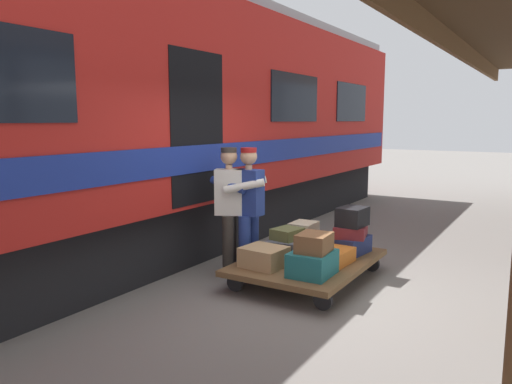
% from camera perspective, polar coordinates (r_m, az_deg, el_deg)
% --- Properties ---
extents(ground_plane, '(60.00, 60.00, 0.00)m').
position_cam_1_polar(ground_plane, '(5.98, 8.35, -11.89)').
color(ground_plane, slate).
extents(train_car, '(3.02, 16.03, 4.00)m').
position_cam_1_polar(train_car, '(7.60, -15.74, 8.04)').
color(train_car, '#B21E19').
rests_on(train_car, ground_plane).
extents(luggage_cart, '(1.44, 2.05, 0.28)m').
position_cam_1_polar(luggage_cart, '(6.44, 6.02, -8.08)').
color(luggage_cart, brown).
rests_on(luggage_cart, ground_plane).
extents(suitcase_tan_vintage, '(0.53, 0.48, 0.24)m').
position_cam_1_polar(suitcase_tan_vintage, '(6.06, 0.93, -7.50)').
color(suitcase_tan_vintage, tan).
rests_on(suitcase_tan_vintage, luggage_cart).
extents(suitcase_navy_fabric, '(0.51, 0.61, 0.23)m').
position_cam_1_polar(suitcase_navy_fabric, '(6.78, 10.59, -5.97)').
color(suitcase_navy_fabric, navy).
rests_on(suitcase_navy_fabric, luggage_cart).
extents(suitcase_slate_roller, '(0.47, 0.61, 0.23)m').
position_cam_1_polar(suitcase_slate_roller, '(6.54, 3.46, -6.37)').
color(suitcase_slate_roller, '#4C515B').
rests_on(suitcase_slate_roller, luggage_cart).
extents(suitcase_orange_carryall, '(0.46, 0.57, 0.18)m').
position_cam_1_polar(suitcase_orange_carryall, '(6.28, 8.73, -7.33)').
color(suitcase_orange_carryall, '#CC6B23').
rests_on(suitcase_orange_carryall, luggage_cart).
extents(suitcase_burgundy_valise, '(0.49, 0.48, 0.18)m').
position_cam_1_polar(suitcase_burgundy_valise, '(7.03, 5.63, -5.56)').
color(suitcase_burgundy_valise, maroon).
rests_on(suitcase_burgundy_valise, luggage_cart).
extents(suitcase_teal_softside, '(0.46, 0.56, 0.28)m').
position_cam_1_polar(suitcase_teal_softside, '(5.77, 6.54, -8.19)').
color(suitcase_teal_softside, '#1E666B').
rests_on(suitcase_teal_softside, luggage_cart).
extents(suitcase_maroon_trunk, '(0.51, 0.59, 0.15)m').
position_cam_1_polar(suitcase_maroon_trunk, '(6.73, 10.89, -4.42)').
color(suitcase_maroon_trunk, maroon).
rests_on(suitcase_maroon_trunk, suitcase_navy_fabric).
extents(suitcase_black_hardshell, '(0.35, 0.43, 0.25)m').
position_cam_1_polar(suitcase_black_hardshell, '(6.64, 11.09, -2.81)').
color(suitcase_black_hardshell, black).
rests_on(suitcase_black_hardshell, suitcase_maroon_trunk).
extents(suitcase_brown_leather, '(0.37, 0.43, 0.21)m').
position_cam_1_polar(suitcase_brown_leather, '(5.70, 6.74, -5.84)').
color(suitcase_brown_leather, brown).
rests_on(suitcase_brown_leather, suitcase_teal_softside).
extents(suitcase_olive_duffel, '(0.37, 0.42, 0.14)m').
position_cam_1_polar(suitcase_olive_duffel, '(6.46, 3.64, -4.84)').
color(suitcase_olive_duffel, brown).
rests_on(suitcase_olive_duffel, suitcase_slate_roller).
extents(suitcase_cream_canvas, '(0.33, 0.41, 0.17)m').
position_cam_1_polar(suitcase_cream_canvas, '(6.99, 5.54, -4.18)').
color(suitcase_cream_canvas, beige).
rests_on(suitcase_cream_canvas, suitcase_burgundy_valise).
extents(porter_in_overalls, '(0.67, 0.43, 1.70)m').
position_cam_1_polar(porter_in_overalls, '(6.49, -0.99, -1.72)').
color(porter_in_overalls, navy).
rests_on(porter_in_overalls, ground_plane).
extents(porter_by_door, '(0.74, 0.61, 1.70)m').
position_cam_1_polar(porter_by_door, '(6.52, -2.94, -1.69)').
color(porter_by_door, '#332D28').
rests_on(porter_by_door, ground_plane).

